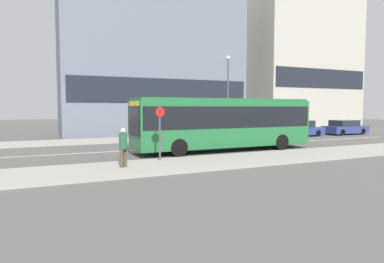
{
  "coord_description": "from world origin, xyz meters",
  "views": [
    {
      "loc": [
        -7.12,
        -20.22,
        2.63
      ],
      "look_at": [
        1.39,
        -2.18,
        1.21
      ],
      "focal_mm": 32.0,
      "sensor_mm": 36.0,
      "label": 1
    }
  ],
  "objects_px": {
    "city_bus": "(224,121)",
    "street_lamp": "(228,87)",
    "parked_car_1": "(345,128)",
    "pedestrian_near_stop": "(123,145)",
    "bus_stop_sign": "(160,129)",
    "parked_car_0": "(300,129)"
  },
  "relations": [
    {
      "from": "parked_car_1",
      "to": "city_bus",
      "type": "bearing_deg",
      "value": -161.33
    },
    {
      "from": "parked_car_0",
      "to": "pedestrian_near_stop",
      "type": "height_order",
      "value": "pedestrian_near_stop"
    },
    {
      "from": "city_bus",
      "to": "street_lamp",
      "type": "height_order",
      "value": "street_lamp"
    },
    {
      "from": "bus_stop_sign",
      "to": "parked_car_0",
      "type": "bearing_deg",
      "value": 27.49
    },
    {
      "from": "parked_car_1",
      "to": "bus_stop_sign",
      "type": "height_order",
      "value": "bus_stop_sign"
    },
    {
      "from": "parked_car_0",
      "to": "bus_stop_sign",
      "type": "bearing_deg",
      "value": -152.51
    },
    {
      "from": "pedestrian_near_stop",
      "to": "bus_stop_sign",
      "type": "distance_m",
      "value": 2.35
    },
    {
      "from": "bus_stop_sign",
      "to": "street_lamp",
      "type": "relative_size",
      "value": 0.37
    },
    {
      "from": "parked_car_0",
      "to": "street_lamp",
      "type": "xyz_separation_m",
      "value": [
        -6.26,
        2.16,
        3.7
      ]
    },
    {
      "from": "pedestrian_near_stop",
      "to": "street_lamp",
      "type": "height_order",
      "value": "street_lamp"
    },
    {
      "from": "parked_car_1",
      "to": "pedestrian_near_stop",
      "type": "height_order",
      "value": "pedestrian_near_stop"
    },
    {
      "from": "bus_stop_sign",
      "to": "street_lamp",
      "type": "distance_m",
      "value": 15.05
    },
    {
      "from": "city_bus",
      "to": "parked_car_1",
      "type": "height_order",
      "value": "city_bus"
    },
    {
      "from": "city_bus",
      "to": "bus_stop_sign",
      "type": "relative_size",
      "value": 4.38
    },
    {
      "from": "parked_car_1",
      "to": "pedestrian_near_stop",
      "type": "relative_size",
      "value": 2.68
    },
    {
      "from": "bus_stop_sign",
      "to": "street_lamp",
      "type": "bearing_deg",
      "value": 46.44
    },
    {
      "from": "parked_car_0",
      "to": "bus_stop_sign",
      "type": "distance_m",
      "value": 18.58
    },
    {
      "from": "street_lamp",
      "to": "bus_stop_sign",
      "type": "bearing_deg",
      "value": -133.56
    },
    {
      "from": "city_bus",
      "to": "pedestrian_near_stop",
      "type": "distance_m",
      "value": 8.03
    },
    {
      "from": "city_bus",
      "to": "street_lamp",
      "type": "xyz_separation_m",
      "value": [
        5.15,
        8.06,
        2.56
      ]
    },
    {
      "from": "parked_car_1",
      "to": "street_lamp",
      "type": "xyz_separation_m",
      "value": [
        -11.72,
        2.36,
        3.72
      ]
    },
    {
      "from": "bus_stop_sign",
      "to": "street_lamp",
      "type": "height_order",
      "value": "street_lamp"
    }
  ]
}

